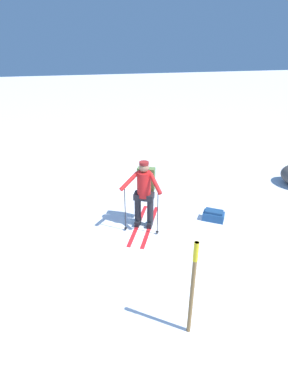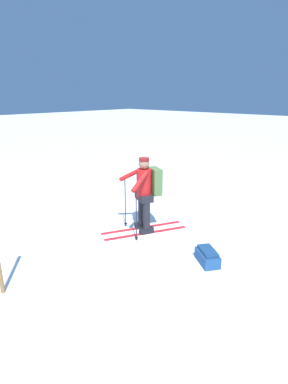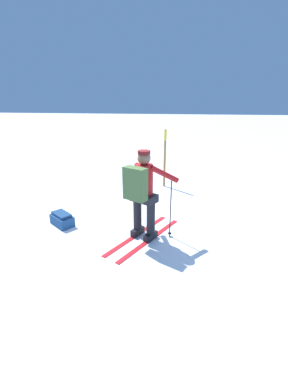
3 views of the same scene
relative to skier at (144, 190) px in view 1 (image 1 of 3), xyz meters
name	(u,v)px [view 1 (image 1 of 3)]	position (x,y,z in m)	size (l,w,h in m)	color
ground_plane	(158,242)	(-0.79, -0.10, -0.92)	(80.00, 80.00, 0.00)	white
skier	(144,190)	(0.00, 0.00, 0.00)	(1.81, 1.19, 1.61)	red
dropped_backpack	(214,216)	(-0.25, -1.68, -0.79)	(0.53, 0.57, 0.27)	navy
trail_marker	(193,283)	(-3.03, 0.14, 0.02)	(0.07, 0.07, 1.62)	olive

